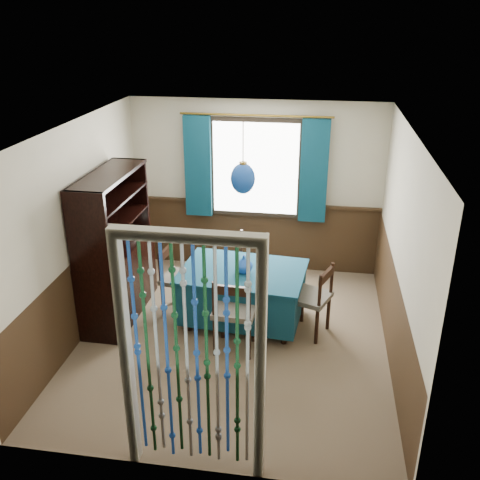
% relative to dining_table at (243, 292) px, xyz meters
% --- Properties ---
extents(floor, '(4.00, 4.00, 0.00)m').
position_rel_dining_table_xyz_m(floor, '(-0.05, -0.41, -0.42)').
color(floor, brown).
rests_on(floor, ground).
extents(ceiling, '(4.00, 4.00, 0.00)m').
position_rel_dining_table_xyz_m(ceiling, '(-0.05, -0.41, 2.08)').
color(ceiling, silver).
rests_on(ceiling, ground).
extents(wall_back, '(3.60, 0.00, 3.60)m').
position_rel_dining_table_xyz_m(wall_back, '(-0.05, 1.59, 0.83)').
color(wall_back, beige).
rests_on(wall_back, ground).
extents(wall_front, '(3.60, 0.00, 3.60)m').
position_rel_dining_table_xyz_m(wall_front, '(-0.05, -2.41, 0.83)').
color(wall_front, beige).
rests_on(wall_front, ground).
extents(wall_left, '(0.00, 4.00, 4.00)m').
position_rel_dining_table_xyz_m(wall_left, '(-1.85, -0.41, 0.83)').
color(wall_left, beige).
rests_on(wall_left, ground).
extents(wall_right, '(0.00, 4.00, 4.00)m').
position_rel_dining_table_xyz_m(wall_right, '(1.75, -0.41, 0.83)').
color(wall_right, beige).
rests_on(wall_right, ground).
extents(wainscot_back, '(3.60, 0.00, 3.60)m').
position_rel_dining_table_xyz_m(wainscot_back, '(-0.05, 1.58, 0.08)').
color(wainscot_back, '#362414').
rests_on(wainscot_back, ground).
extents(wainscot_front, '(3.60, 0.00, 3.60)m').
position_rel_dining_table_xyz_m(wainscot_front, '(-0.05, -2.39, 0.08)').
color(wainscot_front, '#362414').
rests_on(wainscot_front, ground).
extents(wainscot_left, '(0.00, 4.00, 4.00)m').
position_rel_dining_table_xyz_m(wainscot_left, '(-1.84, -0.41, 0.08)').
color(wainscot_left, '#362414').
rests_on(wainscot_left, ground).
extents(wainscot_right, '(0.00, 4.00, 4.00)m').
position_rel_dining_table_xyz_m(wainscot_right, '(1.73, -0.41, 0.08)').
color(wainscot_right, '#362414').
rests_on(wainscot_right, ground).
extents(window, '(1.32, 0.12, 1.42)m').
position_rel_dining_table_xyz_m(window, '(-0.05, 1.54, 1.13)').
color(window, black).
rests_on(window, wall_back).
extents(doorway, '(1.16, 0.12, 2.18)m').
position_rel_dining_table_xyz_m(doorway, '(-0.05, -2.35, 0.63)').
color(doorway, silver).
rests_on(doorway, ground).
extents(dining_table, '(1.57, 1.16, 0.71)m').
position_rel_dining_table_xyz_m(dining_table, '(0.00, 0.00, 0.00)').
color(dining_table, '#0F3A4E').
rests_on(dining_table, floor).
extents(chair_near, '(0.49, 0.47, 0.94)m').
position_rel_dining_table_xyz_m(chair_near, '(0.00, -0.62, 0.08)').
color(chair_near, black).
rests_on(chair_near, floor).
extents(chair_far, '(0.50, 0.48, 0.89)m').
position_rel_dining_table_xyz_m(chair_far, '(0.01, 0.67, 0.05)').
color(chair_far, black).
rests_on(chair_far, floor).
extents(chair_left, '(0.48, 0.49, 0.89)m').
position_rel_dining_table_xyz_m(chair_left, '(-0.86, 0.13, 0.05)').
color(chair_left, black).
rests_on(chair_left, floor).
extents(chair_right, '(0.56, 0.57, 0.90)m').
position_rel_dining_table_xyz_m(chair_right, '(0.86, -0.13, 0.06)').
color(chair_right, black).
rests_on(chair_right, floor).
extents(sideboard, '(0.52, 1.43, 1.86)m').
position_rel_dining_table_xyz_m(sideboard, '(-1.59, -0.04, 0.22)').
color(sideboard, black).
rests_on(sideboard, floor).
extents(pendant_lamp, '(0.28, 0.28, 0.81)m').
position_rel_dining_table_xyz_m(pendant_lamp, '(-0.00, -0.00, 1.45)').
color(pendant_lamp, olive).
rests_on(pendant_lamp, ceiling).
extents(vase_table, '(0.24, 0.24, 0.20)m').
position_rel_dining_table_xyz_m(vase_table, '(0.02, -0.05, 0.40)').
color(vase_table, '#154095').
rests_on(vase_table, dining_table).
extents(bowl_shelf, '(0.27, 0.27, 0.05)m').
position_rel_dining_table_xyz_m(bowl_shelf, '(-1.52, -0.33, 0.88)').
color(bowl_shelf, beige).
rests_on(bowl_shelf, sideboard).
extents(vase_sideboard, '(0.24, 0.24, 0.20)m').
position_rel_dining_table_xyz_m(vase_sideboard, '(-1.52, 0.31, 0.61)').
color(vase_sideboard, beige).
rests_on(vase_sideboard, sideboard).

